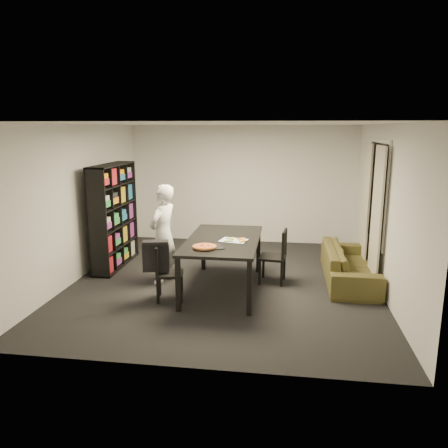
# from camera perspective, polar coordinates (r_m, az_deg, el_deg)

# --- Properties ---
(room) EXTENTS (5.01, 5.51, 2.61)m
(room) POSITION_cam_1_polar(r_m,az_deg,el_deg) (7.10, 0.12, 2.42)
(room) COLOR black
(room) RESTS_ON ground
(window_pane) EXTENTS (0.02, 1.40, 1.60)m
(window_pane) POSITION_cam_1_polar(r_m,az_deg,el_deg) (7.74, 19.37, 4.05)
(window_pane) COLOR black
(window_pane) RESTS_ON room
(window_frame) EXTENTS (0.03, 1.52, 1.72)m
(window_frame) POSITION_cam_1_polar(r_m,az_deg,el_deg) (7.74, 19.33, 4.05)
(window_frame) COLOR white
(window_frame) RESTS_ON room
(curtain_left) EXTENTS (0.03, 0.70, 2.25)m
(curtain_left) POSITION_cam_1_polar(r_m,az_deg,el_deg) (7.28, 19.28, 0.76)
(curtain_left) COLOR #B9B49E
(curtain_left) RESTS_ON room
(curtain_right) EXTENTS (0.03, 0.70, 2.25)m
(curtain_right) POSITION_cam_1_polar(r_m,az_deg,el_deg) (8.28, 17.94, 2.20)
(curtain_right) COLOR #B9B49E
(curtain_right) RESTS_ON room
(bookshelf) EXTENTS (0.35, 1.50, 1.90)m
(bookshelf) POSITION_cam_1_polar(r_m,az_deg,el_deg) (8.30, -14.19, 1.04)
(bookshelf) COLOR black
(bookshelf) RESTS_ON room
(dining_table) EXTENTS (1.11, 2.00, 0.83)m
(dining_table) POSITION_cam_1_polar(r_m,az_deg,el_deg) (6.87, -0.12, -2.55)
(dining_table) COLOR black
(dining_table) RESTS_ON room
(chair_left) EXTENTS (0.47, 0.47, 0.85)m
(chair_left) POSITION_cam_1_polar(r_m,az_deg,el_deg) (6.59, -7.83, -5.81)
(chair_left) COLOR black
(chair_left) RESTS_ON room
(chair_right) EXTENTS (0.47, 0.47, 0.90)m
(chair_right) POSITION_cam_1_polar(r_m,az_deg,el_deg) (7.29, 7.04, -3.74)
(chair_right) COLOR black
(chair_right) RESTS_ON room
(draped_jacket) EXTENTS (0.40, 0.24, 0.47)m
(draped_jacket) POSITION_cam_1_polar(r_m,az_deg,el_deg) (6.54, -8.90, -4.02)
(draped_jacket) COLOR black
(draped_jacket) RESTS_ON chair_left
(person) EXTENTS (0.56, 0.69, 1.65)m
(person) POSITION_cam_1_polar(r_m,az_deg,el_deg) (7.25, -7.94, -1.33)
(person) COLOR silver
(person) RESTS_ON room
(baking_tray) EXTENTS (0.50, 0.46, 0.01)m
(baking_tray) POSITION_cam_1_polar(r_m,az_deg,el_deg) (6.36, -2.05, -3.03)
(baking_tray) COLOR black
(baking_tray) RESTS_ON dining_table
(pepperoni_pizza) EXTENTS (0.35, 0.35, 0.03)m
(pepperoni_pizza) POSITION_cam_1_polar(r_m,az_deg,el_deg) (6.32, -2.55, -2.96)
(pepperoni_pizza) COLOR #9E5C2E
(pepperoni_pizza) RESTS_ON dining_table
(kitchen_towel) EXTENTS (0.45, 0.38, 0.01)m
(kitchen_towel) POSITION_cam_1_polar(r_m,az_deg,el_deg) (6.74, 1.24, -2.17)
(kitchen_towel) COLOR silver
(kitchen_towel) RESTS_ON dining_table
(pizza_slices) EXTENTS (0.43, 0.39, 0.01)m
(pizza_slices) POSITION_cam_1_polar(r_m,az_deg,el_deg) (6.74, 1.54, -2.07)
(pizza_slices) COLOR gold
(pizza_slices) RESTS_ON dining_table
(sofa) EXTENTS (0.78, 2.01, 0.59)m
(sofa) POSITION_cam_1_polar(r_m,az_deg,el_deg) (7.66, 16.03, -5.08)
(sofa) COLOR #45451B
(sofa) RESTS_ON room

